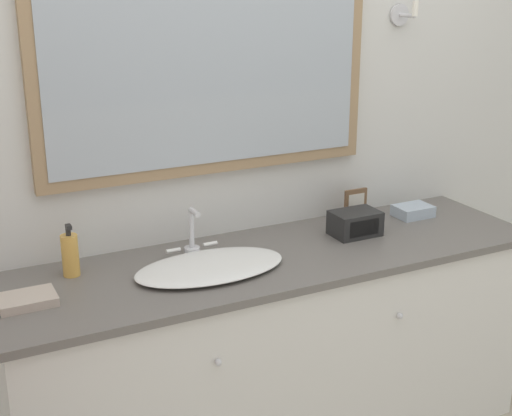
# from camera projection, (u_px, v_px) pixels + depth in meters

# --- Properties ---
(wall_back) EXTENTS (8.00, 0.18, 2.55)m
(wall_back) POSITION_uv_depth(u_px,v_px,m) (237.00, 124.00, 2.84)
(wall_back) COLOR silver
(wall_back) RESTS_ON ground_plane
(vanity_counter) EXTENTS (2.13, 0.61, 0.84)m
(vanity_counter) POSITION_uv_depth(u_px,v_px,m) (275.00, 352.00, 2.83)
(vanity_counter) COLOR silver
(vanity_counter) RESTS_ON ground_plane
(sink_basin) EXTENTS (0.56, 0.36, 0.19)m
(sink_basin) POSITION_uv_depth(u_px,v_px,m) (210.00, 265.00, 2.55)
(sink_basin) COLOR white
(sink_basin) RESTS_ON vanity_counter
(soap_bottle) EXTENTS (0.06, 0.06, 0.19)m
(soap_bottle) POSITION_uv_depth(u_px,v_px,m) (70.00, 255.00, 2.50)
(soap_bottle) COLOR gold
(soap_bottle) RESTS_ON vanity_counter
(appliance_box) EXTENTS (0.19, 0.13, 0.10)m
(appliance_box) POSITION_uv_depth(u_px,v_px,m) (355.00, 223.00, 2.89)
(appliance_box) COLOR black
(appliance_box) RESTS_ON vanity_counter
(picture_frame) EXTENTS (0.11, 0.01, 0.14)m
(picture_frame) POSITION_uv_depth(u_px,v_px,m) (355.00, 205.00, 3.06)
(picture_frame) COLOR brown
(picture_frame) RESTS_ON vanity_counter
(hand_towel_near_sink) EXTENTS (0.18, 0.13, 0.03)m
(hand_towel_near_sink) POSITION_uv_depth(u_px,v_px,m) (27.00, 300.00, 2.30)
(hand_towel_near_sink) COLOR #B7A899
(hand_towel_near_sink) RESTS_ON vanity_counter
(hand_towel_far_corner) EXTENTS (0.16, 0.12, 0.05)m
(hand_towel_far_corner) POSITION_uv_depth(u_px,v_px,m) (413.00, 211.00, 3.12)
(hand_towel_far_corner) COLOR #A8B7C6
(hand_towel_far_corner) RESTS_ON vanity_counter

